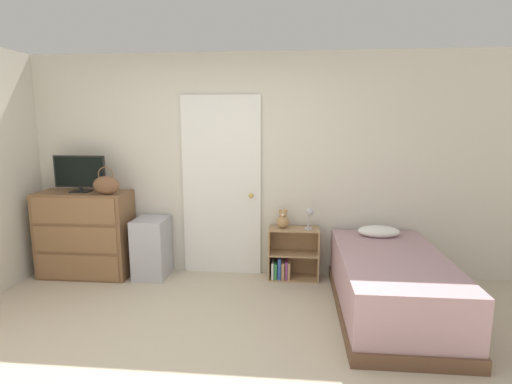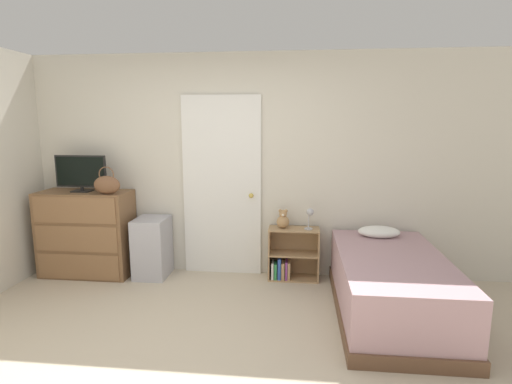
{
  "view_description": "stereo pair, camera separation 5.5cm",
  "coord_description": "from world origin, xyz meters",
  "views": [
    {
      "loc": [
        0.83,
        -2.53,
        1.79
      ],
      "look_at": [
        0.43,
        1.76,
        1.03
      ],
      "focal_mm": 28.0,
      "sensor_mm": 36.0,
      "label": 1
    },
    {
      "loc": [
        0.89,
        -2.53,
        1.79
      ],
      "look_at": [
        0.43,
        1.76,
        1.03
      ],
      "focal_mm": 28.0,
      "sensor_mm": 36.0,
      "label": 2
    }
  ],
  "objects": [
    {
      "name": "dresser",
      "position": [
        -1.56,
        1.75,
        0.5
      ],
      "size": [
        1.04,
        0.47,
        0.99
      ],
      "color": "brown",
      "rests_on": "ground_plane"
    },
    {
      "name": "ground_plane",
      "position": [
        0.0,
        0.0,
        0.0
      ],
      "size": [
        16.0,
        16.0,
        0.0
      ],
      "primitive_type": "plane",
      "color": "#C1B299"
    },
    {
      "name": "door_closed",
      "position": [
        0.01,
        1.98,
        1.04
      ],
      "size": [
        0.91,
        0.09,
        2.08
      ],
      "color": "white",
      "rests_on": "ground_plane"
    },
    {
      "name": "handbag",
      "position": [
        -1.21,
        1.63,
        1.1
      ],
      "size": [
        0.3,
        0.14,
        0.31
      ],
      "color": "brown",
      "rests_on": "dresser"
    },
    {
      "name": "bookshelf",
      "position": [
        0.82,
        1.86,
        0.25
      ],
      "size": [
        0.57,
        0.26,
        0.6
      ],
      "color": "tan",
      "rests_on": "ground_plane"
    },
    {
      "name": "desk_lamp",
      "position": [
        1.03,
        1.82,
        0.77
      ],
      "size": [
        0.1,
        0.1,
        0.24
      ],
      "color": "#B2B2B7",
      "rests_on": "bookshelf"
    },
    {
      "name": "tv",
      "position": [
        -1.58,
        1.75,
        1.21
      ],
      "size": [
        0.6,
        0.16,
        0.42
      ],
      "color": "black",
      "rests_on": "dresser"
    },
    {
      "name": "storage_bin",
      "position": [
        -0.78,
        1.77,
        0.35
      ],
      "size": [
        0.36,
        0.43,
        0.69
      ],
      "color": "#ADADB7",
      "rests_on": "ground_plane"
    },
    {
      "name": "teddy_bear",
      "position": [
        0.73,
        1.86,
        0.69
      ],
      "size": [
        0.14,
        0.14,
        0.22
      ],
      "color": "tan",
      "rests_on": "bookshelf"
    },
    {
      "name": "wall_back",
      "position": [
        0.0,
        2.04,
        1.27
      ],
      "size": [
        10.0,
        0.06,
        2.55
      ],
      "color": "beige",
      "rests_on": "ground_plane"
    },
    {
      "name": "bed",
      "position": [
        1.77,
        1.09,
        0.29
      ],
      "size": [
        0.98,
        1.82,
        0.68
      ],
      "color": "brown",
      "rests_on": "ground_plane"
    }
  ]
}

